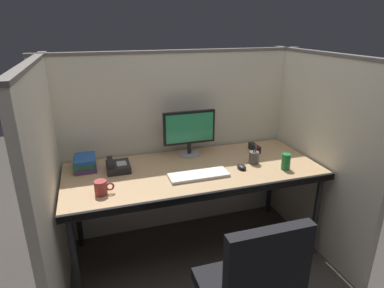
{
  "coord_description": "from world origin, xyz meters",
  "views": [
    {
      "loc": [
        -0.69,
        -1.83,
        1.77
      ],
      "look_at": [
        0.0,
        0.35,
        0.92
      ],
      "focal_mm": 30.5,
      "sensor_mm": 36.0,
      "label": 1
    }
  ],
  "objects": [
    {
      "name": "soda_can",
      "position": [
        0.65,
        0.08,
        0.8
      ],
      "size": [
        0.07,
        0.07,
        0.12
      ],
      "primitive_type": "cylinder",
      "color": "#197233",
      "rests_on": "desk"
    },
    {
      "name": "red_stapler",
      "position": [
        0.61,
        0.49,
        0.77
      ],
      "size": [
        0.04,
        0.15,
        0.06
      ],
      "primitive_type": "cube",
      "color": "black",
      "rests_on": "desk"
    },
    {
      "name": "book_stack",
      "position": [
        -0.78,
        0.54,
        0.79
      ],
      "size": [
        0.16,
        0.22,
        0.1
      ],
      "color": "#4C3366",
      "rests_on": "desk"
    },
    {
      "name": "cubicle_partition_left",
      "position": [
        -0.99,
        0.2,
        0.79
      ],
      "size": [
        0.06,
        1.41,
        1.57
      ],
      "color": "beige",
      "rests_on": "ground"
    },
    {
      "name": "cubicle_partition_right",
      "position": [
        0.99,
        0.2,
        0.79
      ],
      "size": [
        0.06,
        1.41,
        1.57
      ],
      "color": "beige",
      "rests_on": "ground"
    },
    {
      "name": "monitor_center",
      "position": [
        0.05,
        0.57,
        0.96
      ],
      "size": [
        0.43,
        0.17,
        0.37
      ],
      "color": "gray",
      "rests_on": "desk"
    },
    {
      "name": "desk",
      "position": [
        0.0,
        0.29,
        0.69
      ],
      "size": [
        1.9,
        0.8,
        0.74
      ],
      "color": "tan",
      "rests_on": "ground"
    },
    {
      "name": "computer_mouse",
      "position": [
        0.34,
        0.19,
        0.76
      ],
      "size": [
        0.06,
        0.1,
        0.04
      ],
      "color": "black",
      "rests_on": "desk"
    },
    {
      "name": "keyboard_main",
      "position": [
        -0.01,
        0.16,
        0.75
      ],
      "size": [
        0.43,
        0.15,
        0.02
      ],
      "primitive_type": "cube",
      "color": "silver",
      "rests_on": "desk"
    },
    {
      "name": "desk_phone",
      "position": [
        -0.55,
        0.44,
        0.77
      ],
      "size": [
        0.17,
        0.19,
        0.09
      ],
      "color": "black",
      "rests_on": "desk"
    },
    {
      "name": "ground_plane",
      "position": [
        0.0,
        0.0,
        0.0
      ],
      "size": [
        8.0,
        8.0,
        0.0
      ],
      "primitive_type": "plane",
      "color": "#423D38"
    },
    {
      "name": "pen_cup",
      "position": [
        0.48,
        0.25,
        0.79
      ],
      "size": [
        0.08,
        0.08,
        0.16
      ],
      "color": "#4C4742",
      "rests_on": "desk"
    },
    {
      "name": "cubicle_partition_rear",
      "position": [
        0.0,
        0.74,
        0.79
      ],
      "size": [
        2.21,
        0.06,
        1.57
      ],
      "color": "beige",
      "rests_on": "ground"
    },
    {
      "name": "coffee_mug",
      "position": [
        -0.68,
        0.1,
        0.79
      ],
      "size": [
        0.13,
        0.08,
        0.09
      ],
      "color": "#993333",
      "rests_on": "desk"
    }
  ]
}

